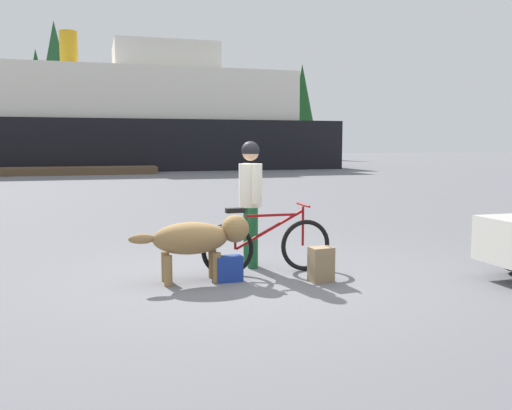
% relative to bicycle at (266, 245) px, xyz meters
% --- Properties ---
extents(ground_plane, '(160.00, 160.00, 0.00)m').
position_rel_bicycle_xyz_m(ground_plane, '(-0.23, -0.26, -0.37)').
color(ground_plane, slate).
extents(bicycle, '(1.75, 0.44, 0.90)m').
position_rel_bicycle_xyz_m(bicycle, '(0.00, 0.00, 0.00)').
color(bicycle, black).
rests_on(bicycle, ground_plane).
extents(person_cyclist, '(0.32, 0.53, 1.72)m').
position_rel_bicycle_xyz_m(person_cyclist, '(-0.08, 0.45, 0.66)').
color(person_cyclist, '#19592D').
rests_on(person_cyclist, ground_plane).
extents(dog, '(1.47, 0.46, 0.81)m').
position_rel_bicycle_xyz_m(dog, '(-0.92, -0.15, 0.16)').
color(dog, olive).
rests_on(dog, ground_plane).
extents(backpack, '(0.30, 0.22, 0.43)m').
position_rel_bicycle_xyz_m(backpack, '(0.52, -0.59, -0.16)').
color(backpack, '#8C7251').
rests_on(backpack, ground_plane).
extents(handbag_pannier, '(0.32, 0.18, 0.31)m').
position_rel_bicycle_xyz_m(handbag_pannier, '(-0.56, -0.26, -0.22)').
color(handbag_pannier, navy).
rests_on(handbag_pannier, ground_plane).
extents(dock_pier, '(14.80, 2.11, 0.40)m').
position_rel_bicycle_xyz_m(dock_pier, '(-6.18, 24.53, -0.17)').
color(dock_pier, brown).
rests_on(dock_pier, ground_plane).
extents(ferry_boat, '(27.37, 8.95, 8.73)m').
position_rel_bicycle_xyz_m(ferry_boat, '(-0.04, 30.59, 2.70)').
color(ferry_boat, black).
rests_on(ferry_boat, ground_plane).
extents(sailboat_moored, '(8.08, 2.26, 6.93)m').
position_rel_bicycle_xyz_m(sailboat_moored, '(0.53, 31.88, 0.10)').
color(sailboat_moored, navy).
rests_on(sailboat_moored, ground_plane).
extents(pine_tree_far_left, '(2.94, 2.94, 10.06)m').
position_rel_bicycle_xyz_m(pine_tree_far_left, '(-6.84, 46.60, 6.14)').
color(pine_tree_far_left, '#4C331E').
rests_on(pine_tree_far_left, ground_plane).
extents(pine_tree_center, '(4.13, 4.13, 12.44)m').
position_rel_bicycle_xyz_m(pine_tree_center, '(-5.16, 45.69, 7.14)').
color(pine_tree_center, '#4C331E').
rests_on(pine_tree_center, ground_plane).
extents(pine_tree_far_right, '(3.16, 3.16, 10.02)m').
position_rel_bicycle_xyz_m(pine_tree_far_right, '(19.36, 48.40, 5.67)').
color(pine_tree_far_right, '#4C331E').
rests_on(pine_tree_far_right, ground_plane).
extents(pine_tree_mid_back, '(3.09, 3.09, 12.53)m').
position_rel_bicycle_xyz_m(pine_tree_mid_back, '(4.46, 51.67, 7.23)').
color(pine_tree_mid_back, '#4C331E').
rests_on(pine_tree_mid_back, ground_plane).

